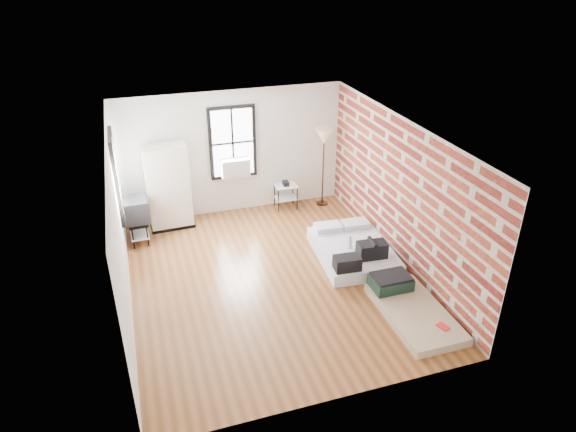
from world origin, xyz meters
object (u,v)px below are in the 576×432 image
object	(u,v)px
mattress_bare	(408,305)
floor_lamp	(324,140)
wardrobe	(168,187)
tv_stand	(136,211)
side_table	(286,190)
mattress_main	(353,250)

from	to	relation	value
mattress_bare	floor_lamp	xyz separation A→B (m)	(0.10, 4.26, 1.47)
wardrobe	tv_stand	distance (m)	0.89
mattress_bare	wardrobe	world-z (taller)	wardrobe
side_table	floor_lamp	world-z (taller)	floor_lamp
mattress_main	tv_stand	size ratio (longest dim) A/B	2.06
floor_lamp	wardrobe	bearing A→B (deg)	180.00
mattress_main	wardrobe	size ratio (longest dim) A/B	1.07
mattress_main	wardrobe	bearing A→B (deg)	147.76
mattress_main	side_table	bearing A→B (deg)	108.06
side_table	floor_lamp	size ratio (longest dim) A/B	0.36
mattress_bare	floor_lamp	world-z (taller)	floor_lamp
floor_lamp	tv_stand	distance (m)	4.36
side_table	wardrobe	bearing A→B (deg)	-178.48
mattress_main	side_table	world-z (taller)	side_table
mattress_main	side_table	xyz separation A→B (m)	(-0.60, 2.49, 0.29)
side_table	tv_stand	size ratio (longest dim) A/B	0.70
mattress_bare	floor_lamp	size ratio (longest dim) A/B	1.00
mattress_main	floor_lamp	world-z (taller)	floor_lamp
mattress_main	mattress_bare	world-z (taller)	mattress_main
mattress_bare	tv_stand	bearing A→B (deg)	137.87
floor_lamp	tv_stand	world-z (taller)	floor_lamp
tv_stand	mattress_bare	bearing A→B (deg)	-44.69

